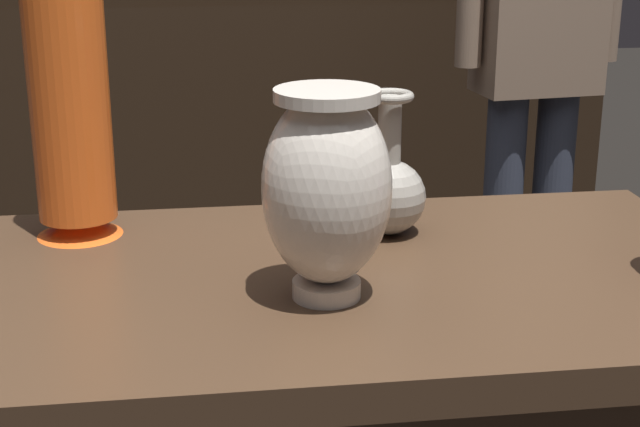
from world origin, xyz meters
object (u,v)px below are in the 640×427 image
at_px(vase_tall_behind, 69,97).
at_px(visitor_near_right, 538,37).
at_px(vase_centerpiece, 327,188).
at_px(vase_right_accent, 388,188).

distance_m(vase_tall_behind, visitor_near_right, 1.54).
bearing_deg(vase_centerpiece, vase_right_accent, 61.31).
relative_size(vase_tall_behind, vase_right_accent, 1.97).
bearing_deg(vase_centerpiece, visitor_near_right, 60.49).
relative_size(vase_centerpiece, vase_right_accent, 1.23).
height_order(vase_tall_behind, vase_right_accent, vase_tall_behind).
xyz_separation_m(vase_right_accent, visitor_near_right, (0.64, 1.12, 0.06)).
xyz_separation_m(vase_tall_behind, visitor_near_right, (1.11, 1.06, -0.08)).
bearing_deg(vase_right_accent, vase_centerpiece, -118.69).
relative_size(vase_right_accent, visitor_near_right, 0.14).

